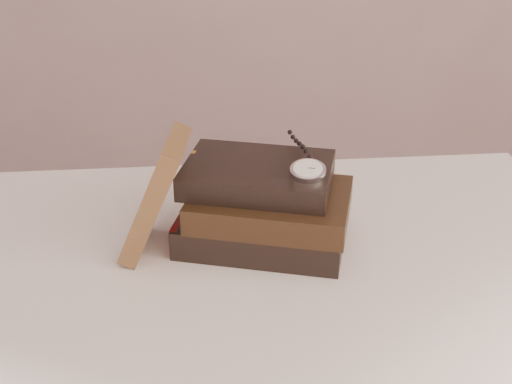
{
  "coord_description": "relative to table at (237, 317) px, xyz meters",
  "views": [
    {
      "loc": [
        -0.04,
        -0.4,
        1.25
      ],
      "look_at": [
        0.03,
        0.4,
        0.82
      ],
      "focal_mm": 47.99,
      "sensor_mm": 36.0,
      "label": 1
    }
  ],
  "objects": [
    {
      "name": "table",
      "position": [
        0.0,
        0.0,
        0.0
      ],
      "size": [
        1.0,
        0.6,
        0.75
      ],
      "color": "silver",
      "rests_on": "ground"
    },
    {
      "name": "book_stack",
      "position": [
        0.04,
        0.05,
        0.14
      ],
      "size": [
        0.26,
        0.21,
        0.11
      ],
      "color": "black",
      "rests_on": "table"
    },
    {
      "name": "journal",
      "position": [
        -0.1,
        0.04,
        0.18
      ],
      "size": [
        0.1,
        0.12,
        0.17
      ],
      "primitive_type": "cube",
      "rotation": [
        0.0,
        0.41,
        -0.14
      ],
      "color": "#442E1A",
      "rests_on": "table"
    },
    {
      "name": "pocket_watch",
      "position": [
        0.1,
        0.03,
        0.21
      ],
      "size": [
        0.06,
        0.15,
        0.02
      ],
      "color": "silver",
      "rests_on": "book_stack"
    },
    {
      "name": "eyeglasses",
      "position": [
        -0.01,
        0.15,
        0.16
      ],
      "size": [
        0.12,
        0.13,
        0.04
      ],
      "color": "silver",
      "rests_on": "book_stack"
    }
  ]
}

